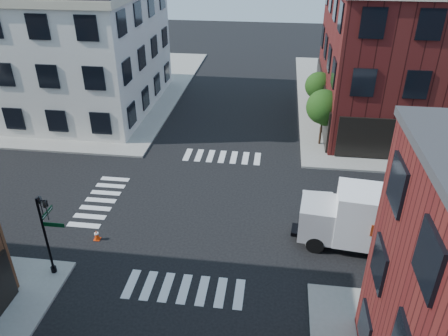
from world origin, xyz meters
TOP-DOWN VIEW (x-y plane):
  - ground at (0.00, 0.00)m, footprint 120.00×120.00m
  - sidewalk_nw at (-21.00, 21.00)m, footprint 30.00×30.00m
  - building_nw at (-19.00, 16.00)m, footprint 22.00×16.00m
  - tree_near at (7.56, 9.98)m, footprint 2.69×2.69m
  - tree_far at (7.56, 15.98)m, footprint 2.43×2.43m
  - signal_pole at (-6.72, -6.68)m, footprint 1.29×1.24m
  - box_truck at (9.58, -2.62)m, footprint 8.05×3.18m
  - traffic_cone at (-5.70, -3.86)m, footprint 0.35×0.35m

SIDE VIEW (x-z plane):
  - ground at x=0.00m, z-range 0.00..0.00m
  - sidewalk_nw at x=-21.00m, z-range 0.00..0.15m
  - traffic_cone at x=-5.70m, z-range -0.01..0.63m
  - box_truck at x=9.58m, z-range 0.07..3.64m
  - signal_pole at x=-6.72m, z-range 0.56..5.16m
  - tree_far at x=7.56m, z-range 0.84..4.91m
  - tree_near at x=7.56m, z-range 0.91..5.41m
  - building_nw at x=-19.00m, z-range 0.00..11.00m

